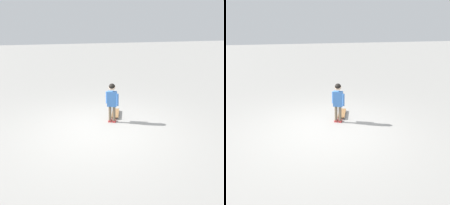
# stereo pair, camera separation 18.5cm
# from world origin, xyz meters

# --- Properties ---
(ground_plane) EXTENTS (50.00, 50.00, 0.00)m
(ground_plane) POSITION_xyz_m (0.00, 0.00, 0.00)
(ground_plane) COLOR gray
(child_person) EXTENTS (0.28, 0.34, 1.06)m
(child_person) POSITION_xyz_m (0.45, 0.43, 0.66)
(child_person) COLOR brown
(child_person) RESTS_ON ground
(skateboard) EXTENTS (0.40, 0.74, 0.07)m
(skateboard) POSITION_xyz_m (0.67, 0.90, 0.06)
(skateboard) COLOR olive
(skateboard) RESTS_ON ground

